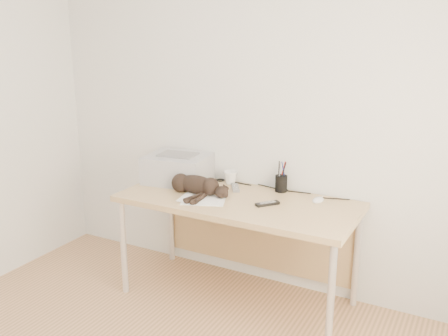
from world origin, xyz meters
The scene contains 11 objects.
wall_back centered at (0.00, 1.75, 1.30)m, with size 3.50×3.50×0.00m, color silver.
desk centered at (0.00, 1.48, 0.61)m, with size 1.60×0.70×0.74m.
printer centered at (-0.57, 1.54, 0.84)m, with size 0.49×0.44×0.21m.
papers centered at (-0.20, 1.26, 0.74)m, with size 0.35×0.29×0.01m.
cat centered at (-0.32, 1.36, 0.80)m, with size 0.60×0.28×0.14m.
mug centered at (-0.20, 1.67, 0.79)m, with size 0.10×0.10×0.10m, color white.
pen_cup centered at (0.19, 1.68, 0.80)m, with size 0.08×0.08×0.22m.
remote_grey centered at (-0.11, 1.58, 0.75)m, with size 0.05×0.17×0.02m, color slate.
remote_black centered at (0.22, 1.38, 0.75)m, with size 0.04×0.16×0.02m, color black.
mouse centered at (0.49, 1.61, 0.76)m, with size 0.07×0.12×0.04m, color white.
cable_tangle centered at (0.00, 1.70, 0.75)m, with size 1.36×0.08×0.01m, color black, non-canonical shape.
Camera 1 is at (1.41, -1.43, 1.84)m, focal length 40.00 mm.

